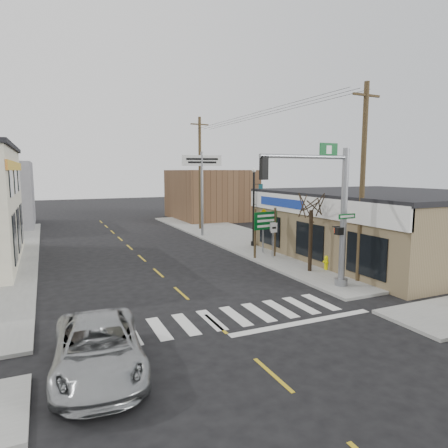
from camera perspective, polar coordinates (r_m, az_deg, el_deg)
name	(u,v)px	position (r m, az deg, el deg)	size (l,w,h in m)	color
ground	(215,324)	(14.96, -1.22, -14.06)	(140.00, 140.00, 0.00)	black
sidewalk_right	(258,244)	(30.05, 4.92, -2.87)	(6.00, 38.00, 0.13)	gray
center_line	(158,273)	(22.19, -9.37, -6.88)	(0.12, 56.00, 0.01)	gold
crosswalk	(211,320)	(15.30, -1.82, -13.53)	(11.00, 2.20, 0.01)	silver
thrift_store	(387,226)	(27.61, 22.26, -0.28)	(12.00, 14.00, 4.00)	#7A6849
bldg_distant_right	(210,194)	(46.29, -2.05, 4.24)	(8.00, 10.00, 5.60)	brown
suv	(98,348)	(11.97, -17.52, -16.50)	(2.34, 5.07, 1.41)	#999D9E
traffic_signal_pole	(331,203)	(18.76, 14.99, 2.89)	(5.22, 0.39, 6.61)	gray
guide_sign	(265,226)	(25.02, 5.94, -0.27)	(1.76, 0.14, 3.08)	#4C3B23
fire_hydrant	(326,262)	(22.70, 14.42, -5.27)	(0.25, 0.25, 0.78)	#D9D500
ped_crossing_sign	(264,223)	(26.21, 5.70, 0.13)	(1.14, 0.08, 2.94)	gray
lamp_post	(254,201)	(28.69, 4.36, 3.27)	(0.72, 0.57, 5.56)	black
dance_center_sign	(202,173)	(33.17, -3.17, 7.32)	(3.28, 0.20, 6.96)	gray
bare_tree	(312,199)	(21.70, 12.41, 3.49)	(2.48, 2.48, 4.96)	black
shrub_front	(376,270)	(21.36, 20.86, -6.16)	(1.31, 1.31, 0.98)	#193D18
shrub_back	(321,247)	(26.68, 13.65, -3.28)	(1.19, 1.19, 0.89)	black
utility_pole_near	(362,182)	(20.33, 19.17, 5.74)	(1.65, 0.25, 9.51)	#452D24
utility_pole_far	(200,172)	(37.14, -3.45, 7.38)	(1.78, 0.27, 10.24)	#443121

